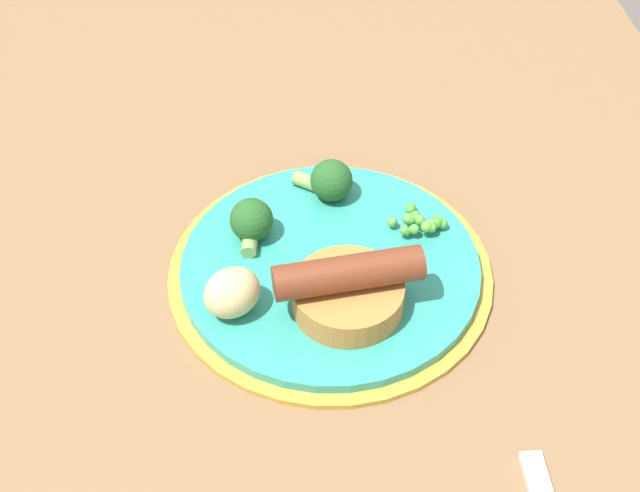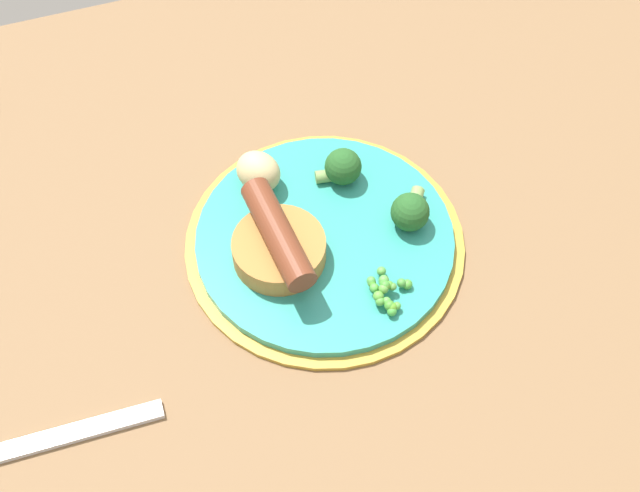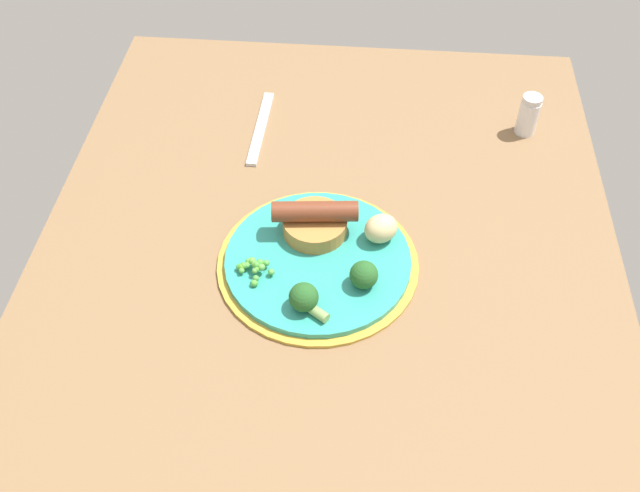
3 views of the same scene
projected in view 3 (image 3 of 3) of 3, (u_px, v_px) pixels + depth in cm
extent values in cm
cube|color=brown|center=(323.00, 285.00, 95.16)|extent=(110.00, 80.00, 3.00)
cylinder|color=#B79333|center=(318.00, 263.00, 95.42)|extent=(27.01, 27.01, 0.50)
cylinder|color=teal|center=(318.00, 261.00, 95.09)|extent=(24.85, 24.85, 1.40)
cylinder|color=#AD7538|center=(315.00, 225.00, 96.87)|extent=(8.78, 8.78, 2.43)
cylinder|color=#33190C|center=(315.00, 220.00, 96.08)|extent=(7.03, 7.03, 0.30)
cylinder|color=brown|center=(315.00, 212.00, 94.93)|extent=(3.91, 11.75, 2.79)
sphere|color=green|center=(260.00, 266.00, 92.00)|extent=(0.73, 0.73, 0.73)
sphere|color=#51A840|center=(242.00, 271.00, 92.21)|extent=(0.75, 0.75, 0.75)
sphere|color=#439130|center=(243.00, 266.00, 92.50)|extent=(0.98, 0.98, 0.98)
sphere|color=#58A63B|center=(252.00, 262.00, 92.59)|extent=(0.99, 0.99, 0.99)
sphere|color=#55A138|center=(266.00, 260.00, 93.15)|extent=(0.82, 0.82, 0.82)
sphere|color=#539A44|center=(261.00, 267.00, 91.85)|extent=(0.98, 0.98, 0.98)
sphere|color=#539F43|center=(271.00, 272.00, 91.98)|extent=(0.87, 0.87, 0.87)
sphere|color=#50962F|center=(256.00, 265.00, 91.85)|extent=(0.91, 0.91, 0.91)
sphere|color=#51943E|center=(255.00, 271.00, 91.64)|extent=(0.74, 0.74, 0.74)
sphere|color=#45913B|center=(256.00, 278.00, 91.18)|extent=(0.86, 0.86, 0.86)
sphere|color=#429234|center=(257.00, 265.00, 91.84)|extent=(0.95, 0.95, 0.95)
sphere|color=#56A42F|center=(255.00, 265.00, 91.96)|extent=(0.80, 0.80, 0.80)
sphere|color=#50A234|center=(257.00, 269.00, 91.72)|extent=(0.75, 0.75, 0.75)
sphere|color=#58A03F|center=(255.00, 264.00, 92.07)|extent=(0.91, 0.91, 0.91)
sphere|color=#4FA540|center=(261.00, 260.00, 93.07)|extent=(0.88, 0.88, 0.88)
sphere|color=#549F2B|center=(242.00, 267.00, 92.47)|extent=(0.97, 0.97, 0.97)
sphere|color=green|center=(239.00, 267.00, 92.66)|extent=(0.91, 0.91, 0.91)
sphere|color=#4C9F43|center=(266.00, 263.00, 92.73)|extent=(0.85, 0.85, 0.85)
sphere|color=#4A9C3B|center=(248.00, 264.00, 92.57)|extent=(0.86, 0.86, 0.86)
sphere|color=#53A642|center=(247.00, 265.00, 92.50)|extent=(0.79, 0.79, 0.79)
sphere|color=#4C9E38|center=(254.00, 283.00, 91.06)|extent=(0.96, 0.96, 0.96)
sphere|color=#235623|center=(304.00, 297.00, 87.80)|extent=(3.74, 3.74, 3.74)
cylinder|color=#7A9E56|center=(319.00, 313.00, 87.65)|extent=(2.60, 2.93, 1.31)
sphere|color=#235623|center=(364.00, 275.00, 90.21)|extent=(3.68, 3.68, 3.68)
cylinder|color=#7A9E56|center=(367.00, 268.00, 92.49)|extent=(2.24, 1.58, 1.29)
ellipsoid|color=#CCB77F|center=(381.00, 229.00, 95.39)|extent=(5.77, 5.99, 3.96)
cube|color=silver|center=(261.00, 128.00, 114.40)|extent=(18.03, 1.99, 0.60)
cylinder|color=silver|center=(528.00, 117.00, 112.08)|extent=(3.20, 3.20, 5.77)
cylinder|color=silver|center=(533.00, 100.00, 109.56)|extent=(3.04, 3.04, 1.00)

